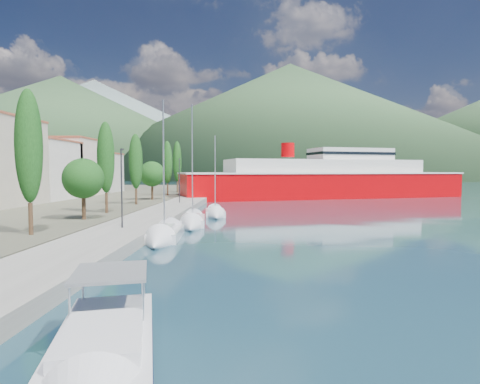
{
  "coord_description": "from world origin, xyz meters",
  "views": [
    {
      "loc": [
        0.92,
        -17.28,
        5.14
      ],
      "look_at": [
        0.0,
        14.0,
        3.5
      ],
      "focal_mm": 30.0,
      "sensor_mm": 36.0,
      "label": 1
    }
  ],
  "objects": [
    {
      "name": "ferry",
      "position": [
        15.16,
        60.99,
        3.34
      ],
      "size": [
        56.25,
        27.78,
        10.98
      ],
      "color": "#C10005",
      "rests_on": "ground"
    },
    {
      "name": "tree_row",
      "position": [
        -14.48,
        32.52,
        5.85
      ],
      "size": [
        3.9,
        63.38,
        10.6
      ],
      "color": "#47301E",
      "rests_on": "land_strip"
    },
    {
      "name": "sailboat_far",
      "position": [
        -3.1,
        26.94,
        0.29
      ],
      "size": [
        2.97,
        7.02,
        10.0
      ],
      "color": "silver",
      "rests_on": "ground"
    },
    {
      "name": "hills_far",
      "position": [
        138.59,
        618.73,
        77.39
      ],
      "size": [
        1480.0,
        900.0,
        180.0
      ],
      "color": "slate",
      "rests_on": "ground"
    },
    {
      "name": "town_buildings",
      "position": [
        -32.0,
        36.91,
        5.57
      ],
      "size": [
        9.2,
        69.2,
        11.3
      ],
      "color": "beige",
      "rests_on": "land_strip"
    },
    {
      "name": "lamp_posts",
      "position": [
        -9.0,
        14.46,
        4.08
      ],
      "size": [
        0.15,
        44.72,
        6.06
      ],
      "color": "#2D2D33",
      "rests_on": "quay"
    },
    {
      "name": "sailboat_mid",
      "position": [
        -4.55,
        19.01,
        0.3
      ],
      "size": [
        3.16,
        8.75,
        12.32
      ],
      "color": "silver",
      "rests_on": "ground"
    },
    {
      "name": "quay",
      "position": [
        -9.0,
        26.0,
        0.4
      ],
      "size": [
        5.0,
        88.0,
        0.8
      ],
      "primitive_type": "cube",
      "color": "gray",
      "rests_on": "ground"
    },
    {
      "name": "ground",
      "position": [
        0.0,
        120.0,
        0.0
      ],
      "size": [
        1400.0,
        1400.0,
        0.0
      ],
      "primitive_type": "plane",
      "color": "#1C3D4C"
    },
    {
      "name": "sailboat_near",
      "position": [
        -5.58,
        11.0,
        0.31
      ],
      "size": [
        2.87,
        8.03,
        11.35
      ],
      "color": "silver",
      "rests_on": "ground"
    },
    {
      "name": "hills_near",
      "position": [
        98.04,
        372.5,
        49.18
      ],
      "size": [
        1010.0,
        520.0,
        115.0
      ],
      "color": "#345431",
      "rests_on": "ground"
    }
  ]
}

